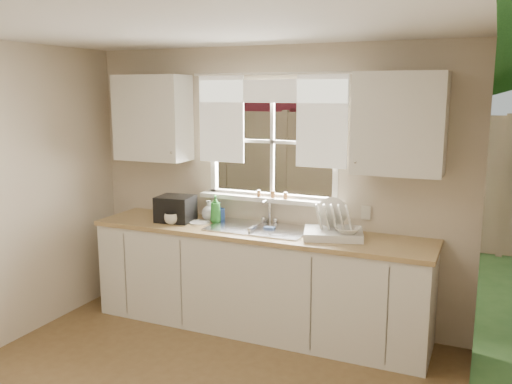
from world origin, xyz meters
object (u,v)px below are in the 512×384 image
at_px(dish_rack, 333,229).
at_px(soap_bottle_a, 216,209).
at_px(black_appliance, 176,209).
at_px(cup, 171,219).

xyz_separation_m(dish_rack, soap_bottle_a, (-1.13, 0.07, 0.06)).
distance_m(soap_bottle_a, black_appliance, 0.38).
xyz_separation_m(soap_bottle_a, cup, (-0.34, -0.22, -0.08)).
bearing_deg(cup, black_appliance, 87.67).
distance_m(dish_rack, black_appliance, 1.50).
height_order(dish_rack, cup, dish_rack).
distance_m(cup, black_appliance, 0.14).
bearing_deg(black_appliance, cup, -82.06).
bearing_deg(soap_bottle_a, cup, -167.86).
xyz_separation_m(dish_rack, black_appliance, (-1.50, -0.03, 0.04)).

